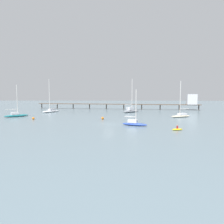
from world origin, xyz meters
name	(u,v)px	position (x,y,z in m)	size (l,w,h in m)	color
ground_plane	(109,124)	(0.00, 0.00, 0.00)	(400.00, 400.00, 0.00)	slate
pier	(157,102)	(20.59, 49.91, 4.00)	(82.14, 13.84, 7.63)	brown
sailboat_cream	(181,115)	(22.90, 17.21, 0.68)	(7.81, 5.35, 11.91)	beige
sailboat_teal	(16,115)	(-31.95, 15.49, 0.70)	(6.98, 6.84, 10.72)	#1E727A
sailboat_gray	(131,110)	(7.25, 34.73, 0.88)	(8.29, 9.11, 13.95)	gray
sailboat_white	(51,110)	(-26.56, 33.67, 0.79)	(5.88, 9.09, 13.90)	white
sailboat_blue	(134,123)	(6.25, -2.22, 0.66)	(6.29, 3.64, 8.65)	#2D4CB7
dinghy_yellow	(177,129)	(14.84, -8.14, 0.22)	(2.62, 1.82, 1.14)	yellow
mooring_buoy_mid	(103,118)	(-2.44, 9.70, 0.39)	(0.77, 0.77, 0.77)	orange
mooring_buoy_inner	(33,118)	(-23.03, 8.43, 0.37)	(0.74, 0.74, 0.74)	orange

